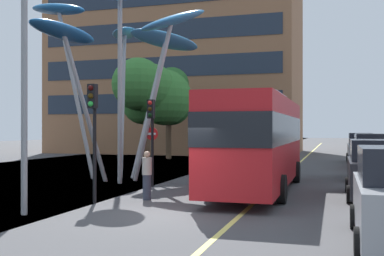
# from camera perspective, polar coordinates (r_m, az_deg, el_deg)

# --- Properties ---
(ground) EXTENTS (120.00, 240.00, 0.10)m
(ground) POSITION_cam_1_polar(r_m,az_deg,el_deg) (13.96, -5.85, -10.48)
(ground) COLOR #424244
(red_bus) EXTENTS (2.77, 11.14, 3.86)m
(red_bus) POSITION_cam_1_polar(r_m,az_deg,el_deg) (19.02, 8.06, -1.18)
(red_bus) COLOR red
(red_bus) RESTS_ON ground
(leaf_sculpture) EXTENTS (9.52, 10.47, 8.89)m
(leaf_sculpture) POSITION_cam_1_polar(r_m,az_deg,el_deg) (23.55, -8.19, 11.02)
(leaf_sculpture) COLOR #9EA0A5
(leaf_sculpture) RESTS_ON ground
(traffic_light_kerb_near) EXTENTS (0.28, 0.42, 3.95)m
(traffic_light_kerb_near) POSITION_cam_1_polar(r_m,az_deg,el_deg) (15.98, -11.82, 1.27)
(traffic_light_kerb_near) COLOR black
(traffic_light_kerb_near) RESTS_ON ground
(traffic_light_kerb_far) EXTENTS (0.28, 0.42, 3.70)m
(traffic_light_kerb_far) POSITION_cam_1_polar(r_m,az_deg,el_deg) (20.12, -4.91, 0.51)
(traffic_light_kerb_far) COLOR black
(traffic_light_kerb_far) RESTS_ON ground
(car_parked_mid) EXTENTS (2.08, 4.52, 2.08)m
(car_parked_mid) POSITION_cam_1_polar(r_m,az_deg,el_deg) (17.98, 21.35, -4.84)
(car_parked_mid) COLOR black
(car_parked_mid) RESTS_ON ground
(car_parked_far) EXTENTS (2.00, 4.28, 2.23)m
(car_parked_far) POSITION_cam_1_polar(r_m,az_deg,el_deg) (24.77, 21.03, -3.39)
(car_parked_far) COLOR black
(car_parked_far) RESTS_ON ground
(car_side_street) EXTENTS (2.08, 4.38, 2.12)m
(car_side_street) POSITION_cam_1_polar(r_m,az_deg,el_deg) (31.33, 20.60, -2.77)
(car_side_street) COLOR maroon
(car_side_street) RESTS_ON ground
(car_far_side) EXTENTS (1.91, 4.36, 2.16)m
(car_far_side) POSITION_cam_1_polar(r_m,az_deg,el_deg) (36.95, 19.60, -2.37)
(car_far_side) COLOR gray
(car_far_side) RESTS_ON ground
(street_lamp) EXTENTS (1.85, 0.44, 7.77)m
(street_lamp) POSITION_cam_1_polar(r_m,az_deg,el_deg) (14.35, -18.22, 9.92)
(street_lamp) COLOR gray
(street_lamp) RESTS_ON ground
(tree_pavement_near) EXTENTS (4.98, 5.12, 7.23)m
(tree_pavement_near) POSITION_cam_1_polar(r_m,az_deg,el_deg) (32.44, -5.07, 4.31)
(tree_pavement_near) COLOR brown
(tree_pavement_near) RESTS_ON ground
(tree_pavement_far) EXTENTS (4.69, 4.50, 7.47)m
(tree_pavement_far) POSITION_cam_1_polar(r_m,az_deg,el_deg) (39.15, -3.07, 3.48)
(tree_pavement_far) COLOR brown
(tree_pavement_far) RESTS_ON ground
(pedestrian) EXTENTS (0.34, 0.34, 1.69)m
(pedestrian) POSITION_cam_1_polar(r_m,az_deg,el_deg) (16.58, -5.46, -5.70)
(pedestrian) COLOR #2D3342
(pedestrian) RESTS_ON ground
(no_entry_sign) EXTENTS (0.60, 0.12, 2.53)m
(no_entry_sign) POSITION_cam_1_polar(r_m,az_deg,el_deg) (22.26, -4.84, -2.11)
(no_entry_sign) COLOR gray
(no_entry_sign) RESTS_ON ground
(backdrop_building) EXTENTS (24.81, 13.60, 26.87)m
(backdrop_building) POSITION_cam_1_polar(r_m,az_deg,el_deg) (51.73, -1.51, 12.14)
(backdrop_building) COLOR #8E6042
(backdrop_building) RESTS_ON ground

